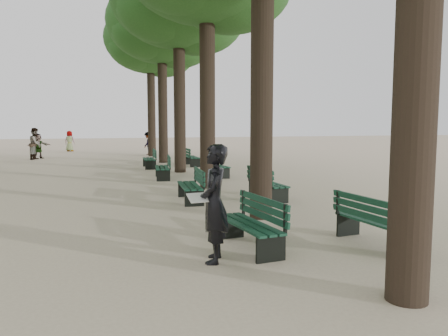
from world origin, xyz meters
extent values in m
plane|color=#C4B194|center=(0.00, 0.00, 0.00)|extent=(120.00, 120.00, 0.00)
cylinder|color=#33261C|center=(1.50, 3.00, 3.75)|extent=(0.52, 0.52, 7.50)
cylinder|color=#33261C|center=(1.50, 8.00, 3.75)|extent=(0.52, 0.52, 7.50)
cylinder|color=#33261C|center=(1.50, 13.00, 3.75)|extent=(0.52, 0.52, 7.50)
cylinder|color=#33261C|center=(1.50, 18.00, 3.75)|extent=(0.52, 0.52, 7.50)
ellipsoid|color=#1D4C1A|center=(1.50, 18.00, 7.70)|extent=(6.00, 6.00, 4.50)
cylinder|color=#33261C|center=(1.50, 23.00, 3.75)|extent=(0.52, 0.52, 7.50)
ellipsoid|color=#1D4C1A|center=(1.50, 23.00, 7.70)|extent=(6.00, 6.00, 4.50)
cube|color=black|center=(0.35, 0.67, 0.23)|extent=(0.72, 1.85, 0.45)
cube|color=#0D2E21|center=(0.35, 0.67, 0.45)|extent=(0.74, 1.85, 0.04)
cube|color=#0D2E21|center=(0.63, 0.70, 0.72)|extent=(0.24, 1.79, 0.40)
cube|color=black|center=(0.35, 5.59, 0.23)|extent=(0.65, 1.83, 0.45)
cube|color=#0D2E21|center=(0.35, 5.59, 0.45)|extent=(0.67, 1.84, 0.04)
cube|color=#0D2E21|center=(0.63, 5.57, 0.72)|extent=(0.17, 1.80, 0.40)
cube|color=black|center=(0.35, 10.83, 0.23)|extent=(0.72, 1.85, 0.45)
cube|color=#0D2E21|center=(0.35, 10.83, 0.45)|extent=(0.74, 1.85, 0.04)
cube|color=#0D2E21|center=(0.63, 10.80, 0.72)|extent=(0.24, 1.79, 0.40)
cube|color=black|center=(0.35, 15.18, 0.23)|extent=(0.59, 1.82, 0.45)
cube|color=#0D2E21|center=(0.35, 15.18, 0.45)|extent=(0.61, 1.82, 0.04)
cube|color=#0D2E21|center=(0.63, 15.17, 0.72)|extent=(0.11, 1.80, 0.40)
cube|color=black|center=(2.65, 0.21, 0.23)|extent=(0.68, 1.84, 0.45)
cube|color=#0D2E21|center=(2.65, 0.21, 0.45)|extent=(0.70, 1.84, 0.04)
cube|color=#0D2E21|center=(2.37, 0.19, 0.72)|extent=(0.21, 1.80, 0.40)
cube|color=black|center=(2.65, 5.34, 0.23)|extent=(0.62, 1.83, 0.45)
cube|color=#0D2E21|center=(2.65, 5.34, 0.45)|extent=(0.64, 1.83, 0.04)
cube|color=#0D2E21|center=(2.37, 5.33, 0.72)|extent=(0.14, 1.80, 0.40)
cube|color=black|center=(2.65, 10.91, 0.23)|extent=(0.68, 1.84, 0.45)
cube|color=#0D2E21|center=(2.65, 10.91, 0.45)|extent=(0.70, 1.84, 0.04)
cube|color=#0D2E21|center=(2.37, 10.88, 0.72)|extent=(0.20, 1.80, 0.40)
cube|color=black|center=(2.65, 15.71, 0.23)|extent=(0.54, 1.80, 0.45)
cube|color=#0D2E21|center=(2.65, 15.71, 0.45)|extent=(0.56, 1.80, 0.04)
cube|color=#0D2E21|center=(2.37, 15.72, 0.72)|extent=(0.06, 1.80, 0.40)
imported|color=black|center=(-0.40, 0.17, 0.94)|extent=(0.60, 0.84, 1.89)
cube|color=white|center=(-0.65, 0.17, 1.05)|extent=(0.37, 0.29, 0.12)
imported|color=#262628|center=(1.40, 24.42, 0.80)|extent=(0.77, 1.06, 1.59)
imported|color=#262628|center=(-5.57, 22.93, 0.79)|extent=(1.38, 1.09, 1.58)
imported|color=#262628|center=(-4.06, 29.77, 0.80)|extent=(0.85, 0.61, 1.61)
imported|color=#262628|center=(-5.63, 22.23, 0.96)|extent=(0.61, 1.00, 1.92)
camera|label=1|loc=(-2.19, -6.40, 2.21)|focal=35.00mm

